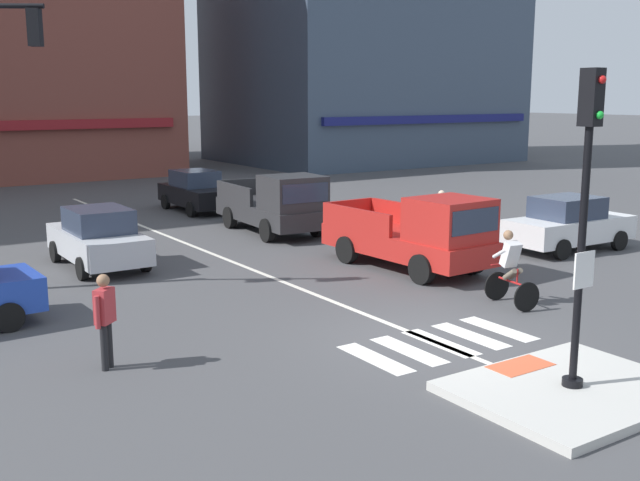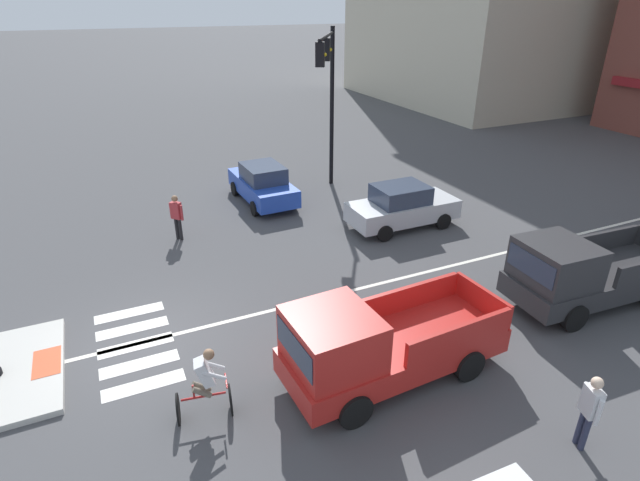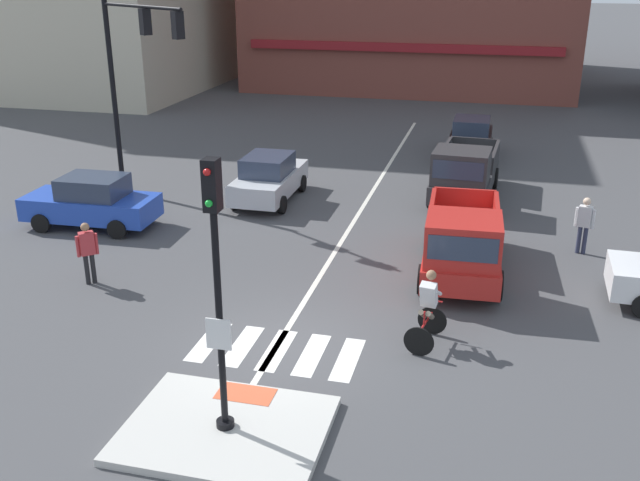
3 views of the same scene
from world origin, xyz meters
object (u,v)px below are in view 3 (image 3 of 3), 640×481
at_px(car_black_eastbound_distant, 471,138).
at_px(pedestrian_waiting_far_side, 584,221).
at_px(signal_pole, 217,275).
at_px(pickup_truck_charcoal_eastbound_far, 464,174).
at_px(pedestrian_at_curb_left, 88,248).
at_px(pickup_truck_red_eastbound_mid, 462,244).
at_px(car_silver_westbound_far, 269,178).
at_px(traffic_light_mast, 131,64).
at_px(cyclist, 428,307).
at_px(car_blue_cross_left, 92,202).

height_order(car_black_eastbound_distant, pedestrian_waiting_far_side, pedestrian_waiting_far_side).
bearing_deg(signal_pole, car_black_eastbound_distant, 81.58).
bearing_deg(pickup_truck_charcoal_eastbound_far, signal_pole, -102.35).
height_order(pedestrian_at_curb_left, pedestrian_waiting_far_side, same).
xyz_separation_m(car_black_eastbound_distant, pickup_truck_red_eastbound_mid, (0.48, -13.02, 0.17)).
relative_size(car_black_eastbound_distant, pickup_truck_charcoal_eastbound_far, 0.79).
bearing_deg(car_silver_westbound_far, traffic_light_mast, -167.14).
xyz_separation_m(signal_pole, pickup_truck_charcoal_eastbound_far, (3.19, 14.58, -2.09)).
relative_size(car_silver_westbound_far, cyclist, 2.44).
bearing_deg(pickup_truck_charcoal_eastbound_far, pedestrian_at_curb_left, -133.34).
height_order(pickup_truck_red_eastbound_mid, pedestrian_at_curb_left, pickup_truck_red_eastbound_mid).
height_order(car_silver_westbound_far, cyclist, cyclist).
distance_m(car_black_eastbound_distant, pedestrian_at_curb_left, 17.96).
xyz_separation_m(traffic_light_mast, pedestrian_at_curb_left, (2.00, -6.82, -3.68)).
height_order(cyclist, pedestrian_waiting_far_side, cyclist).
distance_m(car_black_eastbound_distant, pickup_truck_charcoal_eastbound_far, 6.25).
bearing_deg(car_blue_cross_left, cyclist, -24.12).
relative_size(pickup_truck_red_eastbound_mid, pedestrian_at_curb_left, 3.11).
height_order(car_blue_cross_left, pedestrian_at_curb_left, pedestrian_at_curb_left).
relative_size(car_blue_cross_left, car_silver_westbound_far, 1.01).
bearing_deg(traffic_light_mast, signal_pole, -57.27).
xyz_separation_m(car_blue_cross_left, pedestrian_waiting_far_side, (14.71, 1.39, 0.17)).
height_order(cyclist, pedestrian_at_curb_left, cyclist).
relative_size(cyclist, pedestrian_at_curb_left, 1.01).
bearing_deg(car_silver_westbound_far, cyclist, -53.86).
bearing_deg(traffic_light_mast, pickup_truck_red_eastbound_mid, -20.32).
height_order(signal_pole, pedestrian_waiting_far_side, signal_pole).
relative_size(traffic_light_mast, pedestrian_waiting_far_side, 4.05).
height_order(car_silver_westbound_far, pickup_truck_red_eastbound_mid, pickup_truck_red_eastbound_mid).
relative_size(car_black_eastbound_distant, pedestrian_waiting_far_side, 2.46).
xyz_separation_m(pickup_truck_red_eastbound_mid, pedestrian_at_curb_left, (-9.26, -2.65, 0.00)).
height_order(traffic_light_mast, car_silver_westbound_far, traffic_light_mast).
distance_m(signal_pole, pedestrian_waiting_far_side, 12.64).
height_order(pickup_truck_red_eastbound_mid, pickup_truck_charcoal_eastbound_far, same).
bearing_deg(cyclist, pickup_truck_red_eastbound_mid, 82.46).
bearing_deg(cyclist, pedestrian_waiting_far_side, 59.51).
height_order(traffic_light_mast, pedestrian_waiting_far_side, traffic_light_mast).
bearing_deg(car_silver_westbound_far, pedestrian_at_curb_left, -106.61).
distance_m(pickup_truck_charcoal_eastbound_far, pedestrian_at_curb_left, 12.96).
height_order(car_black_eastbound_distant, car_blue_cross_left, same).
relative_size(car_blue_cross_left, cyclist, 2.47).
relative_size(traffic_light_mast, cyclist, 4.03).
bearing_deg(pedestrian_at_curb_left, car_black_eastbound_distant, 60.73).
relative_size(signal_pole, pickup_truck_red_eastbound_mid, 0.94).
xyz_separation_m(pickup_truck_red_eastbound_mid, cyclist, (-0.49, -3.67, -0.11)).
bearing_deg(car_black_eastbound_distant, pickup_truck_red_eastbound_mid, -87.89).
xyz_separation_m(car_black_eastbound_distant, pedestrian_at_curb_left, (-8.78, -15.67, 0.17)).
distance_m(car_silver_westbound_far, pedestrian_at_curb_left, 8.15).
xyz_separation_m(car_blue_cross_left, pedestrian_at_curb_left, (2.22, -3.91, 0.17)).
bearing_deg(traffic_light_mast, car_blue_cross_left, -94.23).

